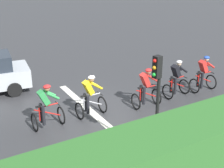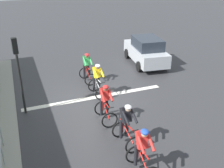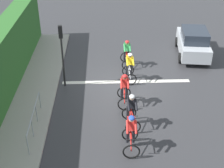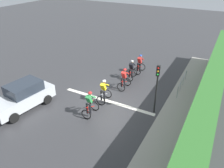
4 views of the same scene
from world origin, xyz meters
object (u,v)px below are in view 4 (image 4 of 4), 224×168
cyclist_second (131,70)px  cyclist_fourth (104,92)px  cyclist_trailing (90,104)px  traffic_light_near_crossing (157,82)px  cyclist_lead (140,64)px  cyclist_mid (124,79)px  pedestrian_railing_kerbside (183,81)px  car_silver (23,96)px

cyclist_second → cyclist_fourth: same height
cyclist_second → cyclist_trailing: (-0.25, -5.80, 0.00)m
traffic_light_near_crossing → cyclist_lead: bearing=121.3°
cyclist_fourth → cyclist_trailing: 1.75m
cyclist_mid → pedestrian_railing_kerbside: (3.94, 1.96, -0.02)m
cyclist_mid → cyclist_second: bearing=95.5°
cyclist_lead → car_silver: size_ratio=0.39×
cyclist_second → pedestrian_railing_kerbside: size_ratio=0.52×
cyclist_lead → cyclist_fourth: (-0.40, -5.52, 0.00)m
car_silver → cyclist_second: bearing=57.5°
cyclist_fourth → car_silver: bearing=-143.9°
cyclist_second → car_silver: (-4.57, -7.19, 0.08)m
cyclist_second → car_silver: 8.52m
cyclist_lead → cyclist_fourth: same height
cyclist_trailing → cyclist_fourth: bearing=90.4°
cyclist_trailing → traffic_light_near_crossing: (3.48, 2.17, 1.43)m
cyclist_second → traffic_light_near_crossing: (3.23, -3.64, 1.43)m
cyclist_lead → cyclist_fourth: 5.53m
cyclist_mid → cyclist_trailing: (-0.42, -4.07, 0.00)m
cyclist_lead → cyclist_second: same height
cyclist_mid → cyclist_fourth: (-0.43, -2.32, 0.00)m
cyclist_second → cyclist_mid: same height
cyclist_lead → cyclist_trailing: same height
cyclist_mid → cyclist_fourth: bearing=-100.5°
cyclist_mid → car_silver: bearing=-131.0°
cyclist_trailing → traffic_light_near_crossing: 4.34m
cyclist_second → cyclist_mid: (0.17, -1.74, 0.00)m
car_silver → cyclist_trailing: bearing=17.8°
cyclist_lead → traffic_light_near_crossing: 6.14m
pedestrian_railing_kerbside → car_silver: bearing=-139.5°
cyclist_fourth → cyclist_trailing: (0.01, -1.75, 0.00)m
cyclist_mid → traffic_light_near_crossing: 3.88m
cyclist_lead → pedestrian_railing_kerbside: (3.97, -1.24, -0.02)m
car_silver → pedestrian_railing_kerbside: car_silver is taller
cyclist_trailing → cyclist_mid: bearing=84.2°
cyclist_fourth → cyclist_second: bearing=86.3°
cyclist_second → cyclist_fourth: 4.06m
cyclist_trailing → pedestrian_railing_kerbside: 7.44m
cyclist_mid → traffic_light_near_crossing: size_ratio=0.50×
cyclist_trailing → traffic_light_near_crossing: size_ratio=0.50×
cyclist_trailing → car_silver: car_silver is taller
cyclist_fourth → cyclist_trailing: bearing=-89.6°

